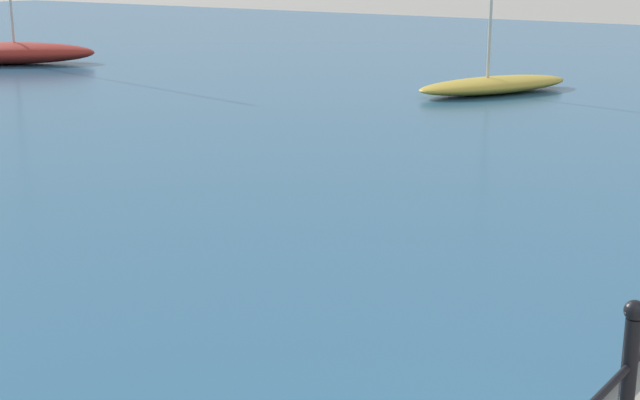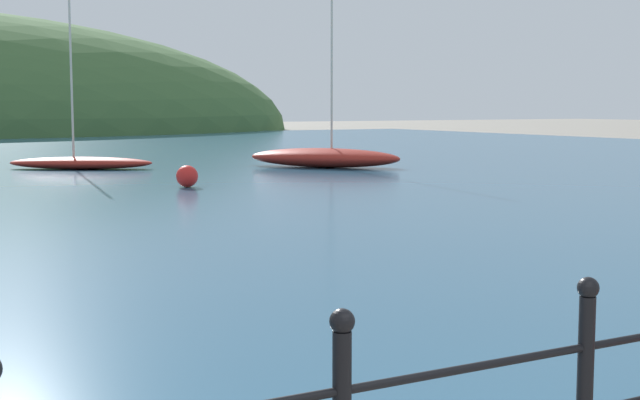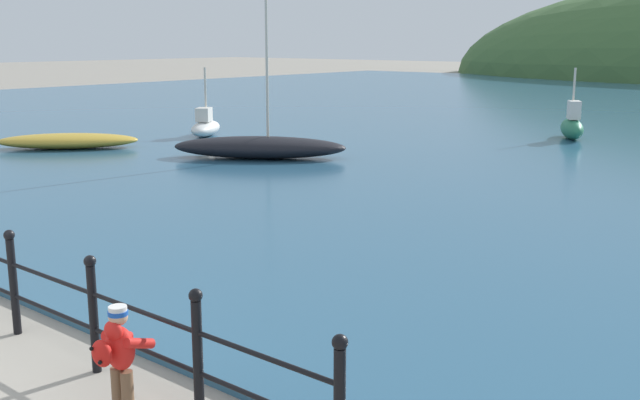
% 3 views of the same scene
% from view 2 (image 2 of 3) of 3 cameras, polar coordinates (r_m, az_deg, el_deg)
% --- Properties ---
extents(boat_green_fishing, '(4.56, 3.38, 5.42)m').
position_cam_2_polar(boat_green_fishing, '(29.30, -15.06, 2.36)').
color(boat_green_fishing, maroon).
rests_on(boat_green_fishing, water).
extents(boat_white_sailboat, '(4.71, 5.07, 6.29)m').
position_cam_2_polar(boat_white_sailboat, '(29.18, 0.27, 2.76)').
color(boat_white_sailboat, maroon).
rests_on(boat_white_sailboat, water).
extents(mooring_buoy, '(0.54, 0.54, 0.54)m').
position_cam_2_polar(mooring_buoy, '(22.32, -8.50, 1.51)').
color(mooring_buoy, red).
rests_on(mooring_buoy, water).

